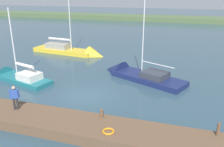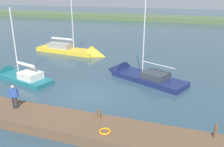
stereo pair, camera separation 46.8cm
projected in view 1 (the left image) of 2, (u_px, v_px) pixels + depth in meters
name	position (u px, v px, depth m)	size (l,w,h in m)	color
ground_plane	(87.00, 96.00, 18.76)	(200.00, 200.00, 0.00)	#2D4756
far_shoreline	(160.00, 21.00, 65.72)	(180.00, 8.00, 2.40)	#4C603D
dock_pier	(57.00, 123.00, 14.44)	(26.16, 2.59, 0.66)	brown
mooring_post_near	(218.00, 129.00, 12.46)	(0.17, 0.17, 0.75)	brown
mooring_post_far	(102.00, 113.00, 14.33)	(0.23, 0.23, 0.50)	brown
life_ring_buoy	(108.00, 131.00, 12.86)	(0.66, 0.66, 0.10)	orange
sailboat_behind_pier	(73.00, 52.00, 31.28)	(10.36, 3.42, 12.17)	gold
sailboat_outer_mooring	(15.00, 78.00, 22.43)	(7.47, 3.72, 7.54)	#1E6B75
sailboat_inner_slip	(134.00, 76.00, 23.03)	(8.94, 5.77, 9.65)	navy
person_on_dock	(15.00, 96.00, 15.06)	(0.55, 0.41, 1.61)	#28282D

